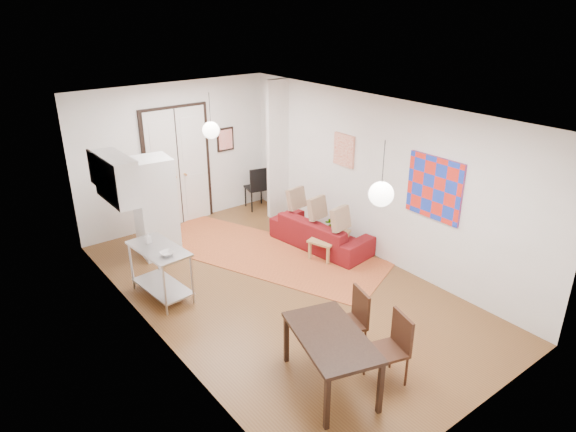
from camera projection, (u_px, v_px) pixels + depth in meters
floor at (280, 289)px, 8.37m from camera, size 7.00×7.00×0.00m
ceiling at (279, 111)px, 7.23m from camera, size 4.20×7.00×0.02m
wall_back at (176, 155)px, 10.35m from camera, size 4.20×0.02×2.90m
wall_front at (484, 308)px, 5.25m from camera, size 4.20×0.02×2.90m
wall_left at (150, 244)px, 6.62m from camera, size 0.02×7.00×2.90m
wall_right at (376, 179)px, 8.98m from camera, size 0.02×7.00×2.90m
double_doors at (178, 168)px, 10.42m from camera, size 1.44×0.06×2.50m
stub_partition at (278, 150)px, 10.70m from camera, size 0.50×0.10×2.90m
wall_cabinet at (116, 178)px, 7.64m from camera, size 0.35×1.00×0.70m
painting_popart at (434, 188)px, 7.98m from camera, size 0.05×1.00×1.00m
painting_abstract at (344, 150)px, 9.41m from camera, size 0.05×0.50×0.60m
poster_back at (225, 139)px, 10.92m from camera, size 0.40×0.03×0.50m
print_left at (95, 169)px, 7.90m from camera, size 0.03×0.44×0.54m
pendant_back at (211, 130)px, 8.94m from camera, size 0.30×0.30×0.80m
pendant_front at (381, 194)px, 6.03m from camera, size 0.30×0.30×0.80m
kilim_rug at (265, 253)px, 9.52m from camera, size 3.29×4.79×0.01m
sofa at (321, 232)px, 9.70m from camera, size 1.05×2.09×0.58m
coffee_table at (329, 238)px, 9.40m from camera, size 0.95×0.72×0.38m
potted_plant at (334, 225)px, 9.36m from camera, size 0.38×0.40×0.37m
kitchen_counter at (160, 266)px, 7.98m from camera, size 0.65×1.16×0.85m
bowl at (167, 253)px, 7.63m from camera, size 0.22×0.22×0.05m
soap_bottle at (148, 238)px, 7.97m from camera, size 0.09×0.09×0.18m
fridge at (155, 207)px, 9.20m from camera, size 0.71×0.71×1.83m
dining_table at (331, 341)px, 6.04m from camera, size 1.10×1.48×0.73m
dining_chair_near at (342, 316)px, 6.75m from camera, size 0.53×0.66×0.91m
dining_chair_far at (382, 342)px, 6.24m from camera, size 0.53×0.66×0.91m
black_side_chair at (254, 183)px, 11.46m from camera, size 0.53×0.54×0.98m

